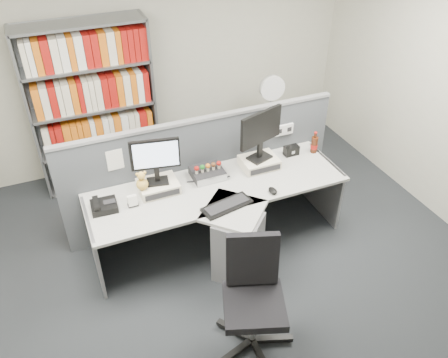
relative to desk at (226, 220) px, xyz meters
name	(u,v)px	position (x,y,z in m)	size (l,w,h in m)	color
ground	(250,294)	(0.00, -0.60, -0.46)	(5.50, 5.50, 0.00)	#282B2F
room_shell	(258,130)	(0.00, -0.60, 1.33)	(5.04, 5.54, 2.72)	beige
partition	(203,169)	(0.00, 0.65, 0.19)	(3.00, 0.08, 1.27)	#4A4E54
desk	(226,220)	(0.00, 0.00, 0.00)	(2.60, 1.20, 0.72)	#AEAEA7
monitor_riser_left	(158,186)	(-0.56, 0.38, 0.31)	(0.38, 0.31, 0.10)	beige
monitor_riser_right	(259,162)	(0.54, 0.38, 0.31)	(0.38, 0.31, 0.10)	beige
monitor_left	(155,158)	(-0.56, 0.38, 0.65)	(0.46, 0.18, 0.48)	black
monitor_right	(261,131)	(0.54, 0.38, 0.69)	(0.52, 0.24, 0.54)	black
desktop_pc	(207,173)	(-0.03, 0.42, 0.31)	(0.32, 0.29, 0.08)	black
figurines	(208,167)	(-0.03, 0.40, 0.40)	(0.29, 0.05, 0.09)	beige
keyboard	(227,205)	(-0.04, -0.11, 0.28)	(0.51, 0.27, 0.03)	black
mouse	(273,191)	(0.46, -0.08, 0.29)	(0.07, 0.12, 0.04)	black
desk_phone	(103,206)	(-1.11, 0.30, 0.30)	(0.25, 0.23, 0.10)	black
desk_calendar	(133,201)	(-0.85, 0.25, 0.31)	(0.10, 0.07, 0.12)	black
plush_toy	(142,182)	(-0.72, 0.33, 0.45)	(0.11, 0.11, 0.20)	gold
speaker	(291,150)	(0.97, 0.45, 0.32)	(0.16, 0.09, 0.11)	black
cola_bottle	(314,145)	(1.22, 0.41, 0.36)	(0.08, 0.08, 0.25)	#3F190A
shelving_unit	(94,110)	(-0.90, 1.85, 0.52)	(1.41, 0.40, 2.00)	slate
filing_cabinet	(269,139)	(1.20, 1.40, -0.11)	(0.45, 0.61, 0.70)	slate
desk_fan	(272,91)	(1.20, 1.40, 0.58)	(0.32, 0.19, 0.53)	white
office_chair	(253,293)	(-0.19, -1.01, 0.09)	(0.68, 0.68, 1.02)	silver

